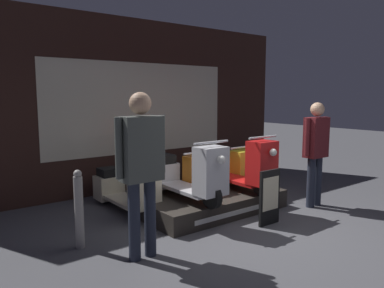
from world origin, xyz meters
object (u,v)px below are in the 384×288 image
scooter_display_right (236,167)px  scooter_backrow_1 (178,179)px  price_sign_board (270,197)px  person_right_browsing (316,146)px  scooter_backrow_0 (126,188)px  street_bollard (79,209)px  person_left_browsing (141,161)px  scooter_display_left (186,175)px  scooter_backrow_2 (221,172)px

scooter_display_right → scooter_backrow_1: scooter_display_right is taller
price_sign_board → person_right_browsing: bearing=6.6°
scooter_backrow_0 → person_right_browsing: bearing=-32.5°
scooter_backrow_1 → street_bollard: (-2.09, -0.93, 0.10)m
person_left_browsing → scooter_display_left: bearing=33.9°
scooter_backrow_1 → person_right_browsing: size_ratio=0.97×
price_sign_board → scooter_display_left: bearing=127.8°
scooter_display_left → scooter_display_right: same height
person_right_browsing → scooter_display_left: bearing=157.9°
scooter_display_left → person_left_browsing: size_ratio=0.89×
scooter_display_left → scooter_backrow_0: size_ratio=1.00×
person_right_browsing → scooter_backrow_0: bearing=147.5°
scooter_backrow_2 → person_left_browsing: 3.17m
scooter_display_right → person_right_browsing: bearing=-39.4°
person_left_browsing → street_bollard: bearing=123.4°
scooter_backrow_0 → scooter_backrow_1: 0.98m
scooter_display_left → street_bollard: size_ratio=1.74×
scooter_display_left → scooter_backrow_1: (0.43, 0.81, -0.28)m
scooter_display_right → street_bollard: bearing=-177.4°
scooter_backrow_0 → scooter_backrow_1: size_ratio=1.00×
scooter_backrow_2 → street_bollard: bearing=-163.1°
scooter_display_right → scooter_backrow_2: bearing=63.2°
scooter_backrow_0 → scooter_backrow_2: same height
person_left_browsing → price_sign_board: size_ratio=2.36×
scooter_display_left → price_sign_board: bearing=-52.2°
scooter_backrow_0 → scooter_display_right: bearing=-27.5°
scooter_display_right → scooter_backrow_0: 1.78m
scooter_backrow_2 → price_sign_board: 1.89m
scooter_backrow_1 → person_left_browsing: bearing=-135.3°
scooter_backrow_2 → person_right_browsing: 1.83m
scooter_display_left → scooter_backrow_1: scooter_display_left is taller
scooter_backrow_2 → person_right_browsing: size_ratio=0.97×
scooter_backrow_1 → person_left_browsing: person_left_browsing is taller
scooter_display_left → price_sign_board: scooter_display_left is taller
scooter_display_right → person_left_browsing: (-2.21, -0.81, 0.46)m
scooter_backrow_1 → scooter_backrow_2: 0.98m
scooter_backrow_0 → scooter_display_left: bearing=-55.9°
scooter_backrow_0 → street_bollard: (-1.10, -0.93, 0.10)m
scooter_display_left → person_left_browsing: person_left_browsing is taller
scooter_display_right → scooter_backrow_0: (-1.56, 0.81, -0.28)m
scooter_backrow_0 → price_sign_board: (1.29, -1.76, 0.03)m
scooter_display_right → person_left_browsing: size_ratio=0.89×
scooter_backrow_0 → price_sign_board: size_ratio=2.11×
scooter_backrow_2 → price_sign_board: size_ratio=2.11×
person_left_browsing → person_right_browsing: size_ratio=1.09×
scooter_backrow_1 → person_right_browsing: 2.33m
price_sign_board → scooter_backrow_1: bearing=99.8°
price_sign_board → street_bollard: size_ratio=0.82×
scooter_backrow_0 → scooter_backrow_1: (0.98, 0.00, 0.00)m
scooter_display_left → person_right_browsing: (1.99, -0.81, 0.34)m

